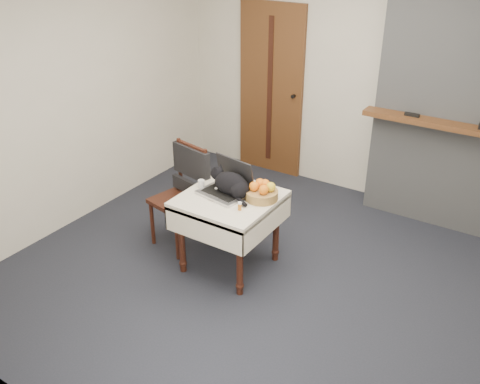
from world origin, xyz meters
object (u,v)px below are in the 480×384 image
object	(u,v)px
side_table	(229,208)
fruit_basket	(262,192)
cream_jar	(201,184)
pill_bottle	(240,206)
door	(271,91)
chair	(186,182)
cat	(232,184)
laptop	(228,185)

from	to	relation	value
side_table	fruit_basket	world-z (taller)	fruit_basket
cream_jar	side_table	bearing A→B (deg)	-3.57
side_table	pill_bottle	xyz separation A→B (m)	(0.20, -0.14, 0.15)
cream_jar	fruit_basket	bearing A→B (deg)	10.06
cream_jar	pill_bottle	size ratio (longest dim) A/B	0.94
door	chair	bearing A→B (deg)	-84.74
fruit_basket	cat	bearing A→B (deg)	-163.03
cat	pill_bottle	xyz separation A→B (m)	(0.20, -0.19, -0.06)
laptop	cream_jar	size ratio (longest dim) A/B	6.77
laptop	side_table	bearing A→B (deg)	-37.30
laptop	cream_jar	distance (m)	0.26
pill_bottle	chair	distance (m)	0.84
cream_jar	pill_bottle	bearing A→B (deg)	-17.93
side_table	cream_jar	distance (m)	0.34
cream_jar	pill_bottle	world-z (taller)	pill_bottle
door	cream_jar	xyz separation A→B (m)	(0.44, -1.98, -0.27)
door	side_table	xyz separation A→B (m)	(0.75, -2.00, -0.41)
door	fruit_basket	distance (m)	2.15
laptop	pill_bottle	size ratio (longest dim) A/B	6.38
side_table	chair	distance (m)	0.60
door	fruit_basket	size ratio (longest dim) A/B	7.20
laptop	fruit_basket	distance (m)	0.31
side_table	cream_jar	world-z (taller)	cream_jar
cat	pill_bottle	distance (m)	0.28
door	cream_jar	size ratio (longest dim) A/B	30.21
laptop	chair	world-z (taller)	laptop
door	chair	world-z (taller)	door
cream_jar	fruit_basket	size ratio (longest dim) A/B	0.24
side_table	chair	world-z (taller)	chair
side_table	cat	bearing A→B (deg)	91.62
side_table	chair	bearing A→B (deg)	166.18
chair	cat	bearing A→B (deg)	2.00
chair	laptop	bearing A→B (deg)	2.85
pill_bottle	cream_jar	bearing A→B (deg)	162.07
door	cat	distance (m)	2.11
cat	chair	size ratio (longest dim) A/B	0.47
fruit_basket	chair	bearing A→B (deg)	178.31
fruit_basket	door	bearing A→B (deg)	118.02
cat	laptop	bearing A→B (deg)	170.45
cat	chair	world-z (taller)	chair
pill_bottle	laptop	bearing A→B (deg)	141.36
laptop	fruit_basket	world-z (taller)	laptop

